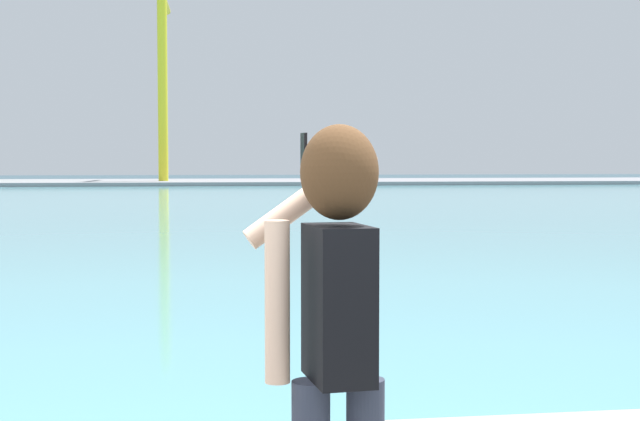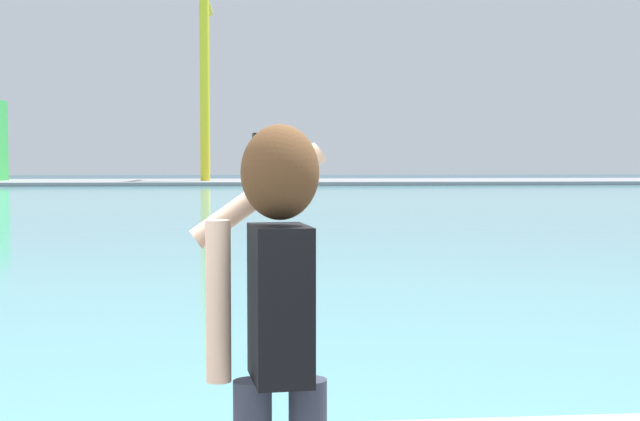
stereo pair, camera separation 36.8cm
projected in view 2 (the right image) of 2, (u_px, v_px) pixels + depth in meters
name	position (u px, v px, depth m)	size (l,w,h in m)	color
ground_plane	(225.00, 200.00, 53.11)	(220.00, 220.00, 0.00)	#334751
harbor_water	(226.00, 199.00, 55.10)	(140.00, 100.00, 0.02)	#599EA8
far_shore_dock	(229.00, 182.00, 94.84)	(140.00, 20.00, 0.38)	gray
person_photographer	(277.00, 313.00, 3.19)	(0.53, 0.55, 1.74)	#2D3342
port_crane	(205.00, 68.00, 92.25)	(1.20, 10.69, 19.76)	yellow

